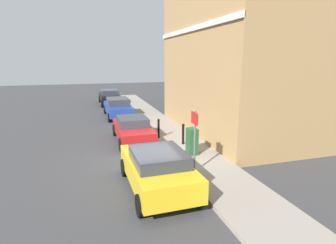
# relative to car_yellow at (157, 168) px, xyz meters

# --- Properties ---
(ground) EXTENTS (80.00, 80.00, 0.00)m
(ground) POSITION_rel_car_yellow_xyz_m (0.24, 2.84, -0.75)
(ground) COLOR #38383A
(sidewalk) EXTENTS (2.22, 30.00, 0.15)m
(sidewalk) POSITION_rel_car_yellow_xyz_m (2.33, 8.84, -0.68)
(sidewalk) COLOR gray
(sidewalk) RESTS_ON ground
(corner_building) EXTENTS (6.71, 10.32, 8.86)m
(corner_building) POSITION_rel_car_yellow_xyz_m (6.75, 6.00, 3.68)
(corner_building) COLOR #9E7A4C
(corner_building) RESTS_ON ground
(car_yellow) EXTENTS (2.01, 3.95, 1.40)m
(car_yellow) POSITION_rel_car_yellow_xyz_m (0.00, 0.00, 0.00)
(car_yellow) COLOR gold
(car_yellow) RESTS_ON ground
(car_red) EXTENTS (1.82, 3.98, 1.31)m
(car_red) POSITION_rel_car_yellow_xyz_m (0.13, 5.66, -0.06)
(car_red) COLOR maroon
(car_red) RESTS_ON ground
(car_blue) EXTENTS (1.93, 4.42, 1.43)m
(car_blue) POSITION_rel_car_yellow_xyz_m (0.11, 12.25, -0.00)
(car_blue) COLOR navy
(car_blue) RESTS_ON ground
(car_black) EXTENTS (1.97, 4.41, 1.42)m
(car_black) POSITION_rel_car_yellow_xyz_m (0.02, 18.44, -0.01)
(car_black) COLOR black
(car_black) RESTS_ON ground
(utility_cabinet) EXTENTS (0.46, 0.61, 1.15)m
(utility_cabinet) POSITION_rel_car_yellow_xyz_m (2.24, 2.57, -0.07)
(utility_cabinet) COLOR #1E4C28
(utility_cabinet) RESTS_ON sidewalk
(bollard_near_cabinet) EXTENTS (0.14, 0.14, 1.04)m
(bollard_near_cabinet) POSITION_rel_car_yellow_xyz_m (2.34, 4.00, -0.05)
(bollard_near_cabinet) COLOR black
(bollard_near_cabinet) RESTS_ON sidewalk
(bollard_far_kerb) EXTENTS (0.14, 0.14, 1.04)m
(bollard_far_kerb) POSITION_rel_car_yellow_xyz_m (1.47, 5.41, -0.05)
(bollard_far_kerb) COLOR black
(bollard_far_kerb) RESTS_ON sidewalk
(street_sign) EXTENTS (0.08, 0.60, 2.30)m
(street_sign) POSITION_rel_car_yellow_xyz_m (1.57, 0.67, 0.91)
(street_sign) COLOR #59595B
(street_sign) RESTS_ON sidewalk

